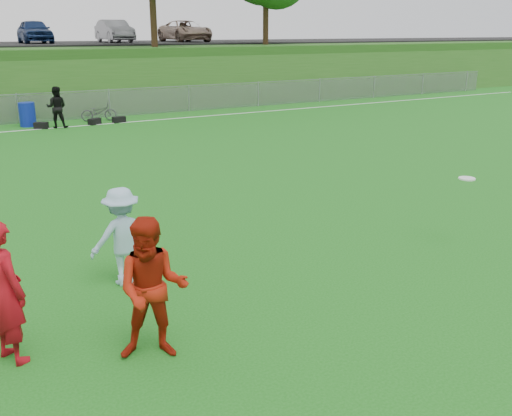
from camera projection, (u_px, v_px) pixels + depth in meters
ground at (230, 312)px, 8.24m from camera, size 120.00×120.00×0.00m
sideline_far at (27, 130)px, 23.15m from camera, size 60.00×0.10×0.01m
fence at (18, 109)px, 24.62m from camera, size 58.00×0.06×1.30m
gear_bags at (56, 124)px, 23.75m from camera, size 6.97×0.52×0.26m
player_red_left at (4, 292)px, 6.80m from camera, size 0.69×0.79×1.81m
player_red_center at (153, 289)px, 6.87m from camera, size 1.09×0.99×1.81m
player_blue at (122, 237)px, 8.95m from camera, size 1.04×0.62×1.59m
frisbee at (467, 179)px, 10.39m from camera, size 0.30×0.30×0.03m
recycling_bin at (27, 114)px, 23.93m from camera, size 0.88×0.88×1.00m
bicycle at (99, 112)px, 25.38m from camera, size 1.61×0.84×0.80m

